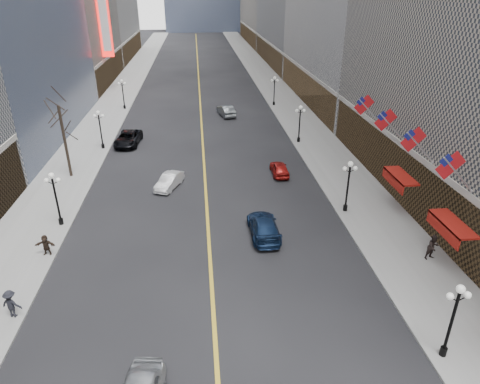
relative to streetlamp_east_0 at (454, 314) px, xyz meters
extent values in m
cube|color=gray|center=(2.20, 56.00, -2.83)|extent=(6.00, 230.00, 0.15)
cube|color=gray|center=(-25.80, 56.00, -2.83)|extent=(6.00, 230.00, 0.15)
cube|color=gold|center=(-11.80, 66.00, -2.89)|extent=(0.25, 200.00, 0.02)
cube|color=#493D30|center=(6.60, 15.00, -0.30)|extent=(2.80, 41.00, 5.00)
cube|color=#493D30|center=(6.60, 54.00, -0.30)|extent=(2.80, 35.00, 5.00)
cube|color=#493D30|center=(6.60, 92.00, -0.30)|extent=(2.80, 39.00, 5.00)
cube|color=#493D30|center=(6.60, 135.00, -0.30)|extent=(2.80, 45.00, 5.00)
cube|color=#493D30|center=(-30.20, 73.00, -0.30)|extent=(2.80, 29.00, 5.00)
cube|color=#493D30|center=(-30.20, 107.00, -0.30)|extent=(2.80, 37.00, 5.00)
cylinder|color=black|center=(0.00, 0.00, -2.50)|extent=(0.36, 0.36, 0.50)
cylinder|color=black|center=(0.00, 0.00, -0.75)|extent=(0.16, 0.16, 4.00)
sphere|color=white|center=(0.00, 0.00, 1.55)|extent=(0.44, 0.44, 0.44)
sphere|color=white|center=(-0.45, 0.00, 1.15)|extent=(0.36, 0.36, 0.36)
sphere|color=white|center=(0.45, 0.00, 1.15)|extent=(0.36, 0.36, 0.36)
cylinder|color=black|center=(0.00, 16.00, -2.50)|extent=(0.36, 0.36, 0.50)
cylinder|color=black|center=(0.00, 16.00, -0.75)|extent=(0.16, 0.16, 4.00)
sphere|color=white|center=(0.00, 16.00, 1.55)|extent=(0.44, 0.44, 0.44)
sphere|color=white|center=(-0.45, 16.00, 1.15)|extent=(0.36, 0.36, 0.36)
sphere|color=white|center=(0.45, 16.00, 1.15)|extent=(0.36, 0.36, 0.36)
cylinder|color=black|center=(0.00, 34.00, -2.50)|extent=(0.36, 0.36, 0.50)
cylinder|color=black|center=(0.00, 34.00, -0.75)|extent=(0.16, 0.16, 4.00)
sphere|color=white|center=(0.00, 34.00, 1.55)|extent=(0.44, 0.44, 0.44)
sphere|color=white|center=(-0.45, 34.00, 1.15)|extent=(0.36, 0.36, 0.36)
sphere|color=white|center=(0.45, 34.00, 1.15)|extent=(0.36, 0.36, 0.36)
cylinder|color=black|center=(0.00, 52.00, -2.50)|extent=(0.36, 0.36, 0.50)
cylinder|color=black|center=(0.00, 52.00, -0.75)|extent=(0.16, 0.16, 4.00)
sphere|color=white|center=(0.00, 52.00, 1.55)|extent=(0.44, 0.44, 0.44)
sphere|color=white|center=(-0.45, 52.00, 1.15)|extent=(0.36, 0.36, 0.36)
sphere|color=white|center=(0.45, 52.00, 1.15)|extent=(0.36, 0.36, 0.36)
cylinder|color=black|center=(-23.60, 16.00, -2.50)|extent=(0.36, 0.36, 0.50)
cylinder|color=black|center=(-23.60, 16.00, -0.75)|extent=(0.16, 0.16, 4.00)
sphere|color=white|center=(-23.60, 16.00, 1.55)|extent=(0.44, 0.44, 0.44)
sphere|color=white|center=(-24.05, 16.00, 1.15)|extent=(0.36, 0.36, 0.36)
sphere|color=white|center=(-23.15, 16.00, 1.15)|extent=(0.36, 0.36, 0.36)
cylinder|color=black|center=(-23.60, 34.00, -2.50)|extent=(0.36, 0.36, 0.50)
cylinder|color=black|center=(-23.60, 34.00, -0.75)|extent=(0.16, 0.16, 4.00)
sphere|color=white|center=(-23.60, 34.00, 1.55)|extent=(0.44, 0.44, 0.44)
sphere|color=white|center=(-24.05, 34.00, 1.15)|extent=(0.36, 0.36, 0.36)
sphere|color=white|center=(-23.15, 34.00, 1.15)|extent=(0.36, 0.36, 0.36)
cylinder|color=black|center=(-23.60, 52.00, -2.50)|extent=(0.36, 0.36, 0.50)
cylinder|color=black|center=(-23.60, 52.00, -0.75)|extent=(0.16, 0.16, 4.00)
sphere|color=white|center=(-23.60, 52.00, 1.55)|extent=(0.44, 0.44, 0.44)
sphere|color=white|center=(-24.05, 52.00, 1.15)|extent=(0.36, 0.36, 0.36)
sphere|color=white|center=(-23.15, 52.00, 1.15)|extent=(0.36, 0.36, 0.36)
cylinder|color=#B2B2B7|center=(4.00, 8.00, 3.90)|extent=(2.49, 0.12, 2.49)
cube|color=red|center=(3.35, 8.00, 4.55)|extent=(1.94, 0.04, 1.94)
cube|color=navy|center=(3.00, 8.00, 4.90)|extent=(0.88, 0.06, 0.88)
cylinder|color=#B2B2B7|center=(4.00, 13.00, 3.90)|extent=(2.49, 0.12, 2.49)
cube|color=red|center=(3.35, 13.00, 4.55)|extent=(1.94, 0.04, 1.94)
cube|color=navy|center=(3.00, 13.00, 4.90)|extent=(0.88, 0.06, 0.88)
cylinder|color=#B2B2B7|center=(4.00, 18.00, 3.90)|extent=(2.49, 0.12, 2.49)
cube|color=red|center=(3.35, 18.00, 4.55)|extent=(1.94, 0.04, 1.94)
cube|color=navy|center=(3.00, 18.00, 4.90)|extent=(0.88, 0.06, 0.88)
cylinder|color=#B2B2B7|center=(4.00, 23.00, 3.90)|extent=(2.49, 0.12, 2.49)
cube|color=red|center=(3.35, 23.00, 4.55)|extent=(1.94, 0.04, 1.94)
cube|color=navy|center=(3.00, 23.00, 4.90)|extent=(0.88, 0.06, 0.88)
cube|color=maroon|center=(4.50, 8.00, 0.30)|extent=(1.40, 4.00, 0.15)
cube|color=maroon|center=(3.85, 8.00, -0.10)|extent=(0.10, 4.00, 0.90)
cube|color=maroon|center=(4.50, 16.00, 0.30)|extent=(1.40, 4.00, 0.15)
cube|color=maroon|center=(3.85, 16.00, -0.10)|extent=(0.10, 4.00, 0.90)
cube|color=red|center=(-27.70, 66.00, 9.10)|extent=(2.00, 0.50, 12.00)
cube|color=white|center=(-27.65, 66.00, 9.10)|extent=(1.40, 0.55, 10.00)
cylinder|color=#2D231C|center=(-25.30, 26.00, 0.85)|extent=(0.28, 0.28, 7.20)
imported|color=silver|center=(-15.23, 22.47, -2.23)|extent=(2.86, 4.29, 1.34)
imported|color=black|center=(-20.80, 35.38, -2.10)|extent=(3.12, 5.94, 1.59)
imported|color=#112241|center=(-7.52, 12.97, -2.13)|extent=(2.22, 5.33, 1.54)
imported|color=maroon|center=(-4.16, 24.51, -2.23)|extent=(1.61, 3.96, 1.35)
imported|color=#51575A|center=(-8.05, 46.85, -2.11)|extent=(2.71, 5.06, 1.58)
imported|color=black|center=(3.76, 8.43, -1.81)|extent=(1.01, 0.72, 1.88)
imported|color=black|center=(-23.40, 5.27, -1.86)|extent=(1.24, 0.74, 1.79)
imported|color=black|center=(-23.40, 11.66, -1.96)|extent=(1.50, 0.58, 1.57)
camera|label=1|loc=(-12.18, -15.26, 14.70)|focal=32.00mm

